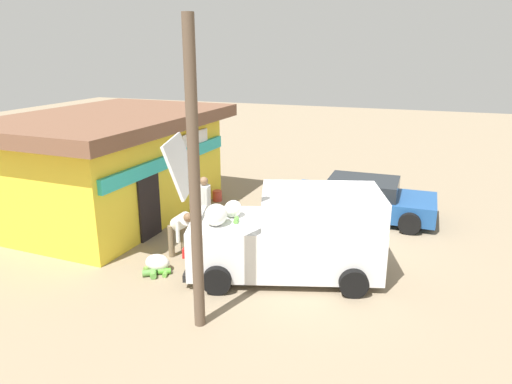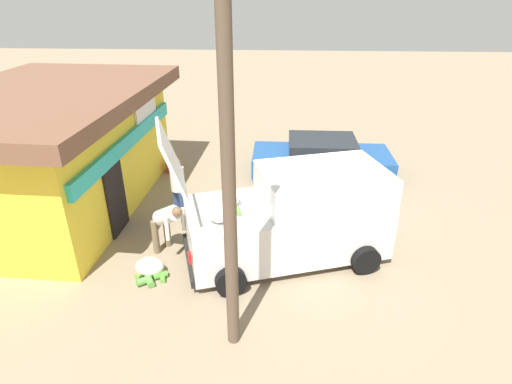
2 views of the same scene
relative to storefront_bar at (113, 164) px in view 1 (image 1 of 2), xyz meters
The scene contains 9 objects.
ground_plane 6.65m from the storefront_bar, 92.57° to the right, with size 60.00×60.00×0.00m, color gray.
storefront_bar is the anchor object (origin of this frame).
delivery_van 6.42m from the storefront_bar, 108.17° to the right, with size 3.12×4.85×3.07m.
parked_sedan 7.53m from the storefront_bar, 71.52° to the right, with size 2.21×4.21×1.17m.
vendor_standing 3.44m from the storefront_bar, 101.38° to the right, with size 0.48×0.48×1.67m.
customer_bending 4.04m from the storefront_bar, 121.73° to the right, with size 0.73×0.76×1.26m.
unloaded_banana_pile 4.56m from the storefront_bar, 132.66° to the right, with size 0.71×0.70×0.38m.
paint_bucket 3.55m from the storefront_bar, 46.08° to the right, with size 0.31×0.31×0.36m, color #BF3F33.
utility_pole 6.89m from the storefront_bar, 131.92° to the right, with size 0.20×0.20×5.42m, color brown.
Camera 1 is at (-11.04, -2.15, 4.89)m, focal length 32.90 mm.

